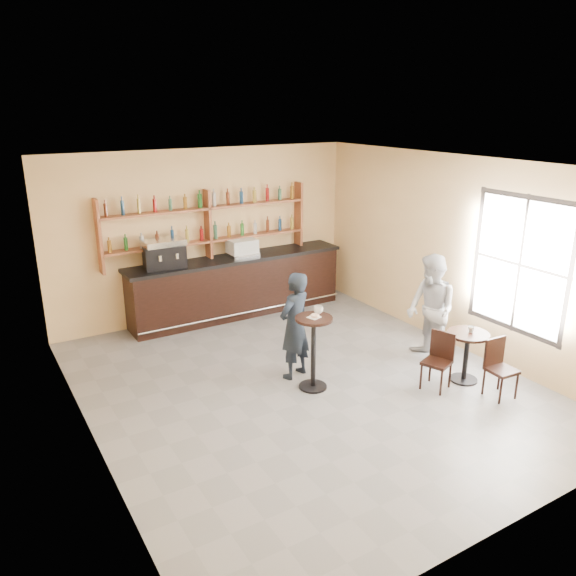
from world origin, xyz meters
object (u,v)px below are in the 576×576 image
pedestal_table (313,353)px  chair_west (437,362)px  espresso_machine (164,254)px  man_main (295,326)px  chair_south (502,370)px  bar_counter (237,286)px  cafe_table (466,357)px  patron_second (431,310)px  pastry_case (242,248)px

pedestal_table → chair_west: size_ratio=1.31×
espresso_machine → man_main: (0.98, -2.83, -0.60)m
chair_south → bar_counter: bearing=113.0°
bar_counter → man_main: 2.87m
cafe_table → chair_west: 0.55m
patron_second → man_main: bearing=-94.0°
espresso_machine → pastry_case: size_ratio=1.32×
espresso_machine → pastry_case: espresso_machine is taller
bar_counter → cafe_table: size_ratio=5.60×
cafe_table → chair_west: (-0.55, 0.05, 0.03)m
bar_counter → patron_second: (1.67, -3.49, 0.29)m
pedestal_table → patron_second: size_ratio=0.63×
espresso_machine → man_main: bearing=-62.5°
bar_counter → cafe_table: (1.67, -4.27, -0.20)m
pastry_case → chair_south: size_ratio=0.64×
chair_south → patron_second: bearing=95.3°
bar_counter → patron_second: bearing=-64.4°
espresso_machine → cafe_table: (3.09, -4.27, -1.04)m
bar_counter → chair_west: 4.37m
espresso_machine → patron_second: 4.69m
pastry_case → espresso_machine: bearing=177.3°
patron_second → pastry_case: bearing=-142.7°
pastry_case → cafe_table: size_ratio=0.70×
espresso_machine → chair_west: espresso_machine is taller
man_main → patron_second: 2.21m
cafe_table → patron_second: patron_second is taller
man_main → chair_south: (2.15, -2.05, -0.40)m
espresso_machine → cafe_table: size_ratio=0.93×
pastry_case → patron_second: patron_second is taller
bar_counter → chair_west: (1.12, -4.22, -0.17)m
pedestal_table → bar_counter: bearing=83.1°
cafe_table → patron_second: bearing=89.5°
bar_counter → patron_second: patron_second is taller
espresso_machine → pastry_case: 1.55m
chair_south → espresso_machine: bearing=126.3°
bar_counter → patron_second: size_ratio=2.46×
pastry_case → cafe_table: 4.64m
bar_counter → pedestal_table: bar_counter is taller
pastry_case → patron_second: bearing=-68.7°
pastry_case → man_main: man_main is taller
espresso_machine → patron_second: size_ratio=0.41×
chair_south → chair_west: bearing=136.3°
bar_counter → espresso_machine: espresso_machine is taller
cafe_table → patron_second: size_ratio=0.44×
bar_counter → chair_south: bearing=-70.6°
cafe_table → chair_south: bearing=-85.2°
chair_west → espresso_machine: bearing=-169.9°
pastry_case → pedestal_table: 3.42m
espresso_machine → chair_south: espresso_machine is taller
chair_west → chair_south: 0.88m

